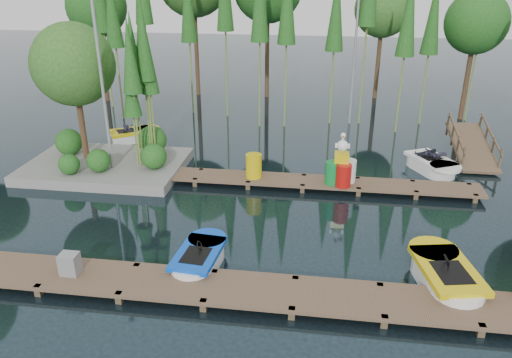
# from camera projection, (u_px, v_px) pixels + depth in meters

# --- Properties ---
(ground_plane) EXTENTS (90.00, 90.00, 0.00)m
(ground_plane) POSITION_uv_depth(u_px,v_px,m) (239.00, 214.00, 16.83)
(ground_plane) COLOR #1B2C33
(near_dock) EXTENTS (18.00, 1.50, 0.50)m
(near_dock) POSITION_uv_depth(u_px,v_px,m) (209.00, 287.00, 12.65)
(near_dock) COLOR brown
(near_dock) RESTS_ON ground
(far_dock) EXTENTS (15.00, 1.20, 0.50)m
(far_dock) POSITION_uv_depth(u_px,v_px,m) (276.00, 180.00, 18.88)
(far_dock) COLOR brown
(far_dock) RESTS_ON ground
(island) EXTENTS (6.20, 4.20, 6.75)m
(island) POSITION_uv_depth(u_px,v_px,m) (93.00, 92.00, 19.35)
(island) COLOR gray
(island) RESTS_ON ground
(tree_screen) EXTENTS (34.42, 18.53, 10.31)m
(tree_screen) POSITION_uv_depth(u_px,v_px,m) (233.00, 0.00, 24.27)
(tree_screen) COLOR #48311E
(tree_screen) RESTS_ON ground
(lamp_island) EXTENTS (0.30, 0.30, 7.25)m
(lamp_island) POSITION_uv_depth(u_px,v_px,m) (100.00, 68.00, 18.10)
(lamp_island) COLOR gray
(lamp_island) RESTS_ON ground
(lamp_rear) EXTENTS (0.30, 0.30, 7.25)m
(lamp_rear) POSITION_uv_depth(u_px,v_px,m) (356.00, 40.00, 24.60)
(lamp_rear) COLOR gray
(lamp_rear) RESTS_ON ground
(ramp) EXTENTS (1.50, 3.94, 1.49)m
(ramp) POSITION_uv_depth(u_px,v_px,m) (472.00, 146.00, 21.35)
(ramp) COLOR brown
(ramp) RESTS_ON ground
(boat_blue) EXTENTS (1.33, 2.56, 0.83)m
(boat_blue) POSITION_uv_depth(u_px,v_px,m) (199.00, 259.00, 13.82)
(boat_blue) COLOR white
(boat_blue) RESTS_ON ground
(boat_yellow_near) EXTENTS (1.86, 3.13, 0.98)m
(boat_yellow_near) POSITION_uv_depth(u_px,v_px,m) (445.00, 277.00, 12.97)
(boat_yellow_near) COLOR white
(boat_yellow_near) RESTS_ON ground
(boat_yellow_far) EXTENTS (2.66, 2.27, 1.23)m
(boat_yellow_far) POSITION_uv_depth(u_px,v_px,m) (132.00, 135.00, 23.66)
(boat_yellow_far) COLOR white
(boat_yellow_far) RESTS_ON ground
(boat_white_far) EXTENTS (2.29, 2.91, 1.26)m
(boat_white_far) POSITION_uv_depth(u_px,v_px,m) (431.00, 164.00, 20.18)
(boat_white_far) COLOR white
(boat_white_far) RESTS_ON ground
(utility_cabinet) EXTENTS (0.47, 0.40, 0.58)m
(utility_cabinet) POSITION_uv_depth(u_px,v_px,m) (70.00, 264.00, 12.98)
(utility_cabinet) COLOR gray
(utility_cabinet) RESTS_ON near_dock
(yellow_barrel) EXTENTS (0.61, 0.61, 0.91)m
(yellow_barrel) POSITION_uv_depth(u_px,v_px,m) (254.00, 166.00, 18.78)
(yellow_barrel) COLOR #D5B90B
(yellow_barrel) RESTS_ON far_dock
(drum_cluster) EXTENTS (1.13, 1.03, 1.94)m
(drum_cluster) POSITION_uv_depth(u_px,v_px,m) (342.00, 169.00, 18.18)
(drum_cluster) COLOR #0D7C2E
(drum_cluster) RESTS_ON far_dock
(seagull_post) EXTENTS (0.44, 0.24, 0.71)m
(seagull_post) POSITION_uv_depth(u_px,v_px,m) (345.00, 170.00, 18.34)
(seagull_post) COLOR gray
(seagull_post) RESTS_ON far_dock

